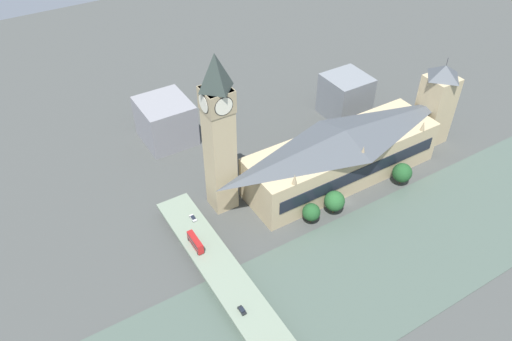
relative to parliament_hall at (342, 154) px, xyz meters
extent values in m
plane|color=#424442|center=(-16.67, 8.00, -13.59)|extent=(600.00, 600.00, 0.00)
cube|color=#47564C|center=(-51.58, 8.00, -13.44)|extent=(57.83, 360.00, 0.30)
cube|color=tan|center=(0.06, 0.00, -2.83)|extent=(27.46, 96.65, 21.53)
cube|color=black|center=(-13.82, 0.00, -1.75)|extent=(0.40, 88.92, 6.46)
pyramid|color=#474C51|center=(0.06, 0.00, 10.85)|extent=(26.91, 94.72, 5.83)
cone|color=#9E8966|center=(-12.67, -36.73, 10.44)|extent=(2.20, 2.20, 5.00)
cone|color=#9E8966|center=(-12.67, 0.00, 10.44)|extent=(2.20, 2.20, 5.00)
cone|color=#9E8966|center=(-12.67, 36.73, 10.44)|extent=(2.20, 2.20, 5.00)
cube|color=tan|center=(12.72, 57.67, 16.58)|extent=(10.69, 10.69, 60.34)
cube|color=tan|center=(12.72, 57.67, 41.94)|extent=(11.33, 11.33, 9.62)
cylinder|color=black|center=(7.20, 57.67, 41.94)|extent=(0.50, 7.96, 7.96)
cylinder|color=silver|center=(7.09, 57.67, 41.94)|extent=(0.62, 7.37, 7.37)
cylinder|color=black|center=(18.24, 57.67, 41.94)|extent=(0.50, 7.96, 7.96)
cylinder|color=silver|center=(18.35, 57.67, 41.94)|extent=(0.62, 7.37, 7.37)
cylinder|color=black|center=(12.72, 52.15, 41.94)|extent=(7.96, 0.50, 7.96)
cylinder|color=silver|center=(12.72, 52.04, 41.94)|extent=(7.37, 0.62, 7.37)
cylinder|color=black|center=(12.72, 63.19, 41.94)|extent=(7.96, 0.50, 7.96)
cylinder|color=silver|center=(12.72, 63.30, 41.94)|extent=(7.37, 0.62, 7.37)
pyramid|color=#2D3833|center=(12.72, 57.67, 54.18)|extent=(10.90, 10.90, 14.86)
cube|color=tan|center=(0.06, -59.47, 4.96)|extent=(14.29, 14.29, 37.10)
pyramid|color=#474C51|center=(0.06, -59.47, 26.72)|extent=(14.29, 14.29, 6.43)
cylinder|color=#333338|center=(0.06, -59.47, 31.94)|extent=(0.30, 0.30, 4.00)
cube|color=#5D6A59|center=(-51.58, 78.34, -11.44)|extent=(3.00, 12.45, 4.30)
cube|color=#5D6A59|center=(0.09, 78.34, -11.44)|extent=(3.00, 12.45, 4.30)
cube|color=gray|center=(-51.58, 78.34, -8.70)|extent=(147.66, 14.65, 1.20)
cube|color=red|center=(-8.88, 81.56, -6.65)|extent=(10.52, 2.44, 1.96)
cube|color=black|center=(-8.88, 81.56, -6.26)|extent=(9.47, 2.50, 0.86)
cube|color=red|center=(-8.88, 81.56, -4.53)|extent=(10.31, 2.44, 2.30)
cube|color=black|center=(-8.88, 81.56, -4.41)|extent=(9.47, 2.50, 1.10)
cube|color=maroon|center=(-8.88, 81.56, -3.30)|extent=(10.21, 2.32, 0.16)
cylinder|color=black|center=(-4.55, 80.45, -7.52)|extent=(1.15, 0.28, 1.15)
cylinder|color=black|center=(-4.55, 82.67, -7.52)|extent=(1.15, 0.28, 1.15)
cylinder|color=black|center=(-13.11, 80.45, -7.52)|extent=(1.15, 0.28, 1.15)
cylinder|color=black|center=(-13.11, 82.67, -7.52)|extent=(1.15, 0.28, 1.15)
cube|color=silver|center=(5.74, 75.66, -7.57)|extent=(4.34, 1.73, 0.55)
cube|color=black|center=(5.61, 75.66, -7.07)|extent=(2.25, 1.56, 0.45)
cylinder|color=black|center=(7.43, 74.89, -7.75)|extent=(0.69, 0.22, 0.69)
cylinder|color=black|center=(7.43, 76.44, -7.75)|extent=(0.69, 0.22, 0.69)
cylinder|color=black|center=(4.06, 74.89, -7.75)|extent=(0.69, 0.22, 0.69)
cylinder|color=black|center=(4.06, 76.44, -7.75)|extent=(0.69, 0.22, 0.69)
cube|color=black|center=(-45.04, 80.99, -7.51)|extent=(3.92, 1.73, 0.70)
cube|color=black|center=(-45.16, 80.99, -6.90)|extent=(2.04, 1.56, 0.52)
cylinder|color=black|center=(-43.53, 80.22, -7.77)|extent=(0.64, 0.22, 0.64)
cylinder|color=black|center=(-43.53, 81.77, -7.77)|extent=(0.64, 0.22, 0.64)
cylinder|color=black|center=(-46.55, 80.22, -7.77)|extent=(0.64, 0.22, 0.64)
cylinder|color=black|center=(-46.55, 81.77, -7.77)|extent=(0.64, 0.22, 0.64)
cube|color=gray|center=(72.17, 58.74, -2.18)|extent=(27.38, 25.02, 22.83)
cube|color=slate|center=(42.32, -36.60, -1.73)|extent=(22.60, 22.83, 23.72)
cylinder|color=brown|center=(-19.34, -21.24, -12.14)|extent=(0.70, 0.70, 2.91)
sphere|color=#1E4C23|center=(-19.34, -21.24, -6.75)|extent=(9.26, 9.26, 9.26)
cylinder|color=brown|center=(-17.79, 30.47, -12.21)|extent=(0.70, 0.70, 2.76)
sphere|color=#1E4C23|center=(-17.79, 30.47, -7.48)|extent=(7.89, 7.89, 7.89)
cylinder|color=brown|center=(-18.19, 18.20, -12.03)|extent=(0.70, 0.70, 3.13)
sphere|color=#235628|center=(-18.19, 18.20, -6.55)|extent=(9.21, 9.21, 9.21)
camera|label=1|loc=(-136.49, 130.99, 144.45)|focal=35.00mm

